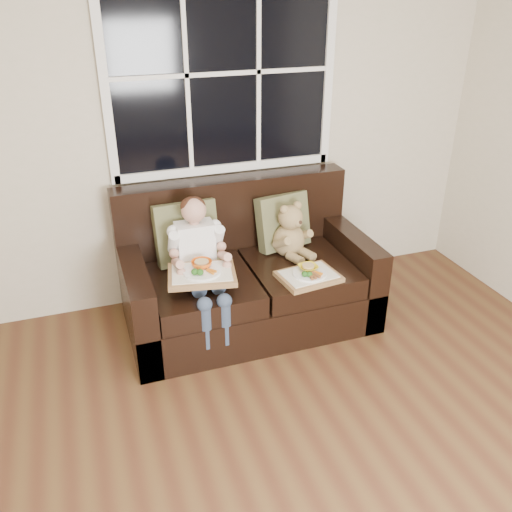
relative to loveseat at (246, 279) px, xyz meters
name	(u,v)px	position (x,y,z in m)	size (l,w,h in m)	color
room_walls	(380,231)	(-0.26, -2.02, 1.28)	(4.52, 5.02, 2.71)	beige
window_back	(223,73)	(0.00, 0.46, 1.34)	(1.62, 0.04, 1.37)	black
loveseat	(246,279)	(0.00, 0.00, 0.00)	(1.70, 0.92, 0.96)	black
pillow_left	(186,233)	(-0.38, 0.15, 0.35)	(0.44, 0.22, 0.44)	#65643E
pillow_right	(283,221)	(0.34, 0.15, 0.34)	(0.42, 0.26, 0.41)	#65643E
child	(199,253)	(-0.36, -0.12, 0.32)	(0.36, 0.59, 0.82)	white
teddy_bear	(290,234)	(0.33, 0.01, 0.30)	(0.28, 0.34, 0.41)	#998551
tray_left	(202,273)	(-0.38, -0.28, 0.27)	(0.47, 0.39, 0.10)	#A57E4A
tray_right	(309,275)	(0.32, -0.36, 0.17)	(0.41, 0.33, 0.09)	#A57E4A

